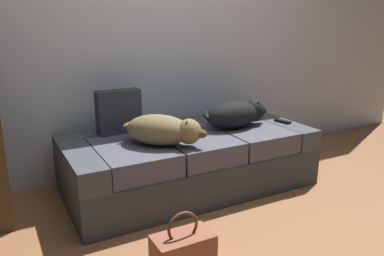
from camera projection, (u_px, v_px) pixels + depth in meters
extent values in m
plane|color=#945F3A|center=(262.00, 244.00, 2.34)|extent=(10.00, 10.00, 0.00)
cube|color=silver|center=(156.00, 10.00, 3.29)|extent=(6.40, 0.10, 2.80)
cube|color=#343A3D|center=(189.00, 169.00, 3.11)|extent=(1.94, 0.92, 0.30)
cube|color=#42484F|center=(78.00, 161.00, 2.65)|extent=(0.20, 0.92, 0.16)
cube|color=#42484F|center=(274.00, 128.00, 3.45)|extent=(0.20, 0.92, 0.16)
cube|color=#42484F|center=(170.00, 131.00, 3.35)|extent=(1.54, 0.20, 0.16)
cube|color=#4E4F5D|center=(132.00, 157.00, 2.73)|extent=(0.50, 0.70, 0.16)
cube|color=#4E4F5D|center=(195.00, 146.00, 2.97)|extent=(0.50, 0.70, 0.16)
cube|color=#4E4F5D|center=(249.00, 137.00, 3.20)|extent=(0.50, 0.70, 0.16)
ellipsoid|color=olive|center=(158.00, 130.00, 2.71)|extent=(0.53, 0.52, 0.22)
sphere|color=olive|center=(189.00, 131.00, 2.65)|extent=(0.18, 0.18, 0.18)
ellipsoid|color=#4B4028|center=(200.00, 134.00, 2.63)|extent=(0.12, 0.12, 0.06)
cone|color=#4B4028|center=(191.00, 120.00, 2.68)|extent=(0.05, 0.05, 0.05)
cone|color=#4B4028|center=(187.00, 124.00, 2.59)|extent=(0.05, 0.05, 0.05)
ellipsoid|color=olive|center=(134.00, 124.00, 2.82)|extent=(0.19, 0.10, 0.05)
ellipsoid|color=black|center=(232.00, 115.00, 3.14)|extent=(0.49, 0.29, 0.22)
sphere|color=black|center=(254.00, 111.00, 3.25)|extent=(0.18, 0.18, 0.18)
ellipsoid|color=black|center=(261.00, 111.00, 3.29)|extent=(0.11, 0.07, 0.06)
cone|color=black|center=(251.00, 102.00, 3.27)|extent=(0.05, 0.05, 0.05)
cone|color=black|center=(258.00, 104.00, 3.19)|extent=(0.05, 0.05, 0.05)
ellipsoid|color=black|center=(207.00, 115.00, 3.07)|extent=(0.13, 0.19, 0.05)
cube|color=black|center=(283.00, 121.00, 3.32)|extent=(0.08, 0.16, 0.02)
cube|color=#2C2E36|center=(119.00, 112.00, 2.98)|extent=(0.34, 0.13, 0.34)
cube|color=brown|center=(183.00, 256.00, 2.03)|extent=(0.32, 0.18, 0.24)
torus|color=brown|center=(183.00, 227.00, 1.98)|extent=(0.18, 0.02, 0.18)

